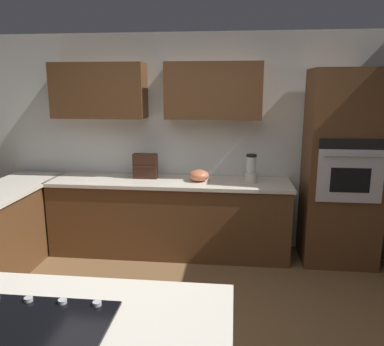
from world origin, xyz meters
name	(u,v)px	position (x,y,z in m)	size (l,w,h in m)	color
ground_plane	(147,342)	(0.00, 0.00, 0.00)	(14.00, 14.00, 0.00)	brown
wall_back	(176,131)	(0.06, -2.05, 1.45)	(6.00, 0.44, 2.60)	silver
lower_cabinets_back	(170,218)	(0.10, -1.72, 0.43)	(2.80, 0.60, 0.86)	brown
countertop_back	(169,182)	(0.10, -1.72, 0.88)	(2.84, 0.64, 0.04)	silver
island_top	(22,337)	(0.28, 1.19, 0.88)	(1.89, 1.07, 0.04)	silver
wall_oven	(342,169)	(-1.85, -1.72, 1.08)	(0.80, 0.66, 2.17)	brown
cooktop	(22,330)	(0.28, 1.19, 0.91)	(0.76, 0.56, 0.03)	black
blender	(251,170)	(-0.85, -1.73, 1.04)	(0.15, 0.15, 0.33)	beige
mixing_bowl	(199,175)	(-0.25, -1.73, 0.97)	(0.24, 0.24, 0.13)	#CC724C
spice_rack	(145,166)	(0.40, -1.80, 1.05)	(0.29, 0.11, 0.30)	#381E14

